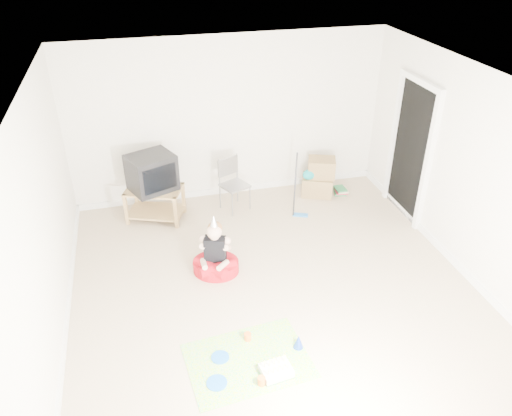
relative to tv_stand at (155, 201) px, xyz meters
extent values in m
plane|color=#C5AD8D|center=(1.29, -1.95, -0.30)|extent=(5.00, 5.00, 0.00)
cube|color=black|center=(3.77, -0.75, 0.72)|extent=(0.02, 0.90, 2.05)
cube|color=#A27D49|center=(0.00, 0.00, 0.20)|extent=(0.96, 0.78, 0.03)
cube|color=#A27D49|center=(0.00, 0.00, -0.18)|extent=(0.96, 0.78, 0.03)
cube|color=#A27D49|center=(-0.44, -0.07, -0.04)|extent=(0.06, 0.06, 0.52)
cube|color=#A27D49|center=(0.27, -0.35, -0.04)|extent=(0.06, 0.06, 0.52)
cube|color=#A27D49|center=(-0.27, 0.35, -0.04)|extent=(0.06, 0.06, 0.52)
cube|color=#A27D49|center=(0.44, 0.07, -0.04)|extent=(0.06, 0.06, 0.52)
cube|color=black|center=(0.00, 0.00, 0.49)|extent=(0.79, 0.73, 0.55)
cube|color=gray|center=(1.24, -0.02, 0.11)|extent=(0.50, 0.49, 0.03)
cylinder|color=gray|center=(1.08, -0.09, 0.13)|extent=(0.02, 0.02, 0.86)
cylinder|color=gray|center=(1.40, 0.06, 0.13)|extent=(0.02, 0.02, 0.86)
cube|color=olive|center=(2.67, 0.11, -0.14)|extent=(0.61, 0.54, 0.33)
cube|color=olive|center=(2.73, 0.12, 0.18)|extent=(0.53, 0.47, 0.31)
ellipsoid|color=#0C848E|center=(2.50, 0.06, 0.11)|extent=(0.22, 0.15, 0.17)
cube|color=#2A7CD4|center=(2.18, -0.49, -0.29)|extent=(0.25, 0.17, 0.03)
cylinder|color=black|center=(2.18, -0.49, 0.19)|extent=(0.15, 0.31, 0.94)
cube|color=#246D3D|center=(3.08, 0.04, -0.29)|extent=(0.26, 0.30, 0.03)
cube|color=#BB283D|center=(3.08, 0.04, -0.26)|extent=(0.22, 0.27, 0.03)
cube|color=#CBB98F|center=(3.08, 0.04, -0.23)|extent=(0.19, 0.25, 0.03)
cube|color=#246D3D|center=(3.08, 0.04, -0.20)|extent=(0.17, 0.23, 0.03)
cylinder|color=#B4101A|center=(0.65, -1.54, -0.22)|extent=(0.77, 0.77, 0.16)
cube|color=black|center=(0.65, -1.54, 0.04)|extent=(0.31, 0.24, 0.36)
sphere|color=#D8A990|center=(0.65, -1.54, 0.32)|extent=(0.25, 0.25, 0.19)
cone|color=silver|center=(0.65, -1.54, 0.49)|extent=(0.10, 0.10, 0.15)
cube|color=#E22F7C|center=(0.70, -3.14, -0.30)|extent=(1.35, 1.03, 0.01)
cube|color=white|center=(0.94, -3.38, -0.25)|extent=(0.34, 0.28, 0.08)
cube|color=#45C26E|center=(0.94, -3.38, -0.29)|extent=(0.34, 0.28, 0.01)
cylinder|color=beige|center=(0.84, -3.44, -0.18)|extent=(0.01, 0.01, 0.06)
cylinder|color=beige|center=(0.89, -3.44, -0.18)|extent=(0.01, 0.01, 0.06)
cylinder|color=beige|center=(0.95, -3.43, -0.18)|extent=(0.01, 0.01, 0.06)
cylinder|color=beige|center=(1.00, -3.42, -0.18)|extent=(0.01, 0.01, 0.06)
cylinder|color=beige|center=(1.05, -3.42, -0.18)|extent=(0.01, 0.01, 0.06)
cylinder|color=beige|center=(0.83, -3.35, -0.18)|extent=(0.01, 0.01, 0.06)
cylinder|color=beige|center=(0.88, -3.34, -0.18)|extent=(0.01, 0.01, 0.06)
cylinder|color=beige|center=(0.94, -3.33, -0.18)|extent=(0.01, 0.01, 0.06)
cylinder|color=beige|center=(0.99, -3.33, -0.18)|extent=(0.01, 0.01, 0.06)
cylinder|color=beige|center=(1.04, -3.32, -0.18)|extent=(0.01, 0.01, 0.06)
cylinder|color=blue|center=(0.42, -3.03, -0.29)|extent=(0.21, 0.21, 0.01)
cylinder|color=blue|center=(0.32, -3.35, -0.29)|extent=(0.26, 0.26, 0.01)
cylinder|color=orange|center=(0.77, -2.85, -0.25)|extent=(0.08, 0.08, 0.09)
cylinder|color=orange|center=(0.76, -3.47, -0.25)|extent=(0.11, 0.11, 0.09)
cone|color=#1B39BD|center=(1.28, -3.09, -0.21)|extent=(0.15, 0.15, 0.17)
camera|label=1|loc=(-0.14, -6.76, 3.80)|focal=35.00mm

